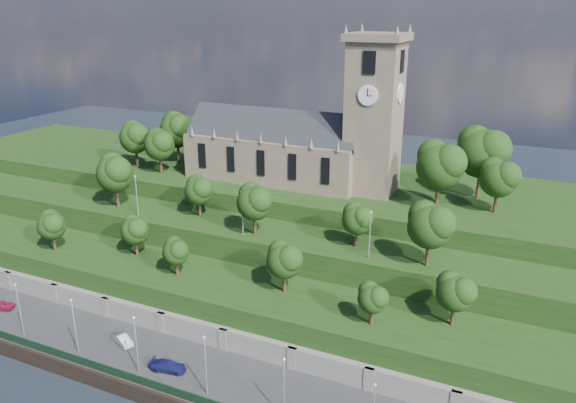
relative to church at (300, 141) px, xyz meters
The scene contains 17 objects.
ground 51.21m from the church, 90.98° to the right, with size 320.00×320.00×0.00m, color black.
promenade 45.42m from the church, 91.13° to the right, with size 160.00×12.00×2.00m, color #2D2D30.
quay_wall 50.78m from the church, 90.98° to the right, with size 160.00×0.50×2.20m, color black.
fence 49.57m from the church, 91.00° to the right, with size 160.00×0.10×1.20m, color black.
retaining_wall 39.48m from the church, 91.33° to the right, with size 160.00×2.10×5.00m.
embankment_lower 33.57m from the church, 91.61° to the right, with size 160.00×12.00×8.00m, color #193411.
embankment_upper 23.71m from the church, 92.66° to the right, with size 160.00×10.00×12.00m, color #193411.
hilltop 15.57m from the church, 101.11° to the left, with size 160.00×32.00×15.00m, color #193411.
church is the anchor object (origin of this frame).
trees_lower 29.50m from the church, 86.20° to the right, with size 66.81×8.54×7.33m.
trees_upper 18.72m from the church, 92.18° to the right, with size 60.61×8.34×9.44m.
trees_hilltop 5.76m from the church, ahead, with size 73.82×16.86×11.96m.
lamp_posts_promenade 46.40m from the church, 93.67° to the right, with size 60.36×0.36×7.94m.
lamp_posts_upper 21.00m from the church, 92.26° to the right, with size 40.36×0.36×7.02m.
car_left 54.72m from the church, 128.36° to the right, with size 1.71×4.25×1.45m, color maroon.
car_middle 45.02m from the church, 102.61° to the right, with size 1.35×3.88×1.28m, color #A9A8AD.
car_right 46.17m from the church, 89.52° to the right, with size 1.86×4.57×1.33m, color navy.
Camera 1 is at (39.65, -43.28, 45.29)m, focal length 35.00 mm.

